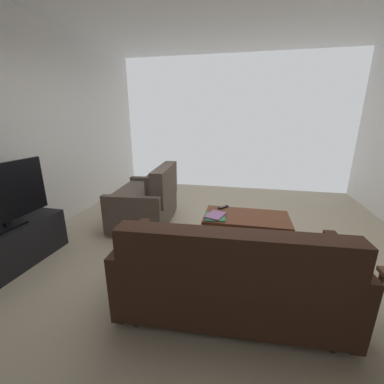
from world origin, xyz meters
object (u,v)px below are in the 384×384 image
object	(u,v)px
coffee_table	(246,222)
flat_tv	(0,196)
loveseat_near	(148,200)
tv_remote	(223,207)
sofa_main	(231,273)
book_stack	(215,216)
tv_stand	(13,247)

from	to	relation	value
coffee_table	flat_tv	distance (m)	2.66
coffee_table	flat_tv	size ratio (longest dim) A/B	0.95
loveseat_near	flat_tv	xyz separation A→B (m)	(1.00, 1.40, 0.44)
tv_remote	sofa_main	bearing A→B (deg)	97.98
coffee_table	flat_tv	world-z (taller)	flat_tv
book_stack	flat_tv	bearing A→B (deg)	20.96
tv_stand	flat_tv	distance (m)	0.59
tv_stand	flat_tv	size ratio (longest dim) A/B	1.12
tv_stand	tv_remote	distance (m)	2.44
sofa_main	book_stack	bearing A→B (deg)	-75.66
tv_stand	book_stack	distance (m)	2.25
loveseat_near	book_stack	size ratio (longest dim) A/B	3.94
flat_tv	tv_remote	bearing A→B (deg)	-152.25
loveseat_near	tv_stand	distance (m)	1.72
book_stack	tv_remote	bearing A→B (deg)	-101.02
loveseat_near	tv_stand	world-z (taller)	loveseat_near
coffee_table	sofa_main	bearing A→B (deg)	83.85
coffee_table	book_stack	size ratio (longest dim) A/B	3.28
loveseat_near	coffee_table	distance (m)	1.53
coffee_table	tv_remote	distance (m)	0.38
sofa_main	flat_tv	size ratio (longest dim) A/B	1.75
flat_tv	tv_remote	xyz separation A→B (m)	(-2.15, -1.13, -0.37)
flat_tv	coffee_table	bearing A→B (deg)	-159.52
sofa_main	flat_tv	world-z (taller)	flat_tv
flat_tv	tv_remote	size ratio (longest dim) A/B	6.88
tv_stand	flat_tv	xyz separation A→B (m)	(-0.00, 0.00, 0.59)
loveseat_near	flat_tv	bearing A→B (deg)	54.51
loveseat_near	book_stack	bearing A→B (deg)	151.24
loveseat_near	tv_remote	bearing A→B (deg)	167.06
tv_stand	loveseat_near	bearing A→B (deg)	-125.52
coffee_table	tv_remote	xyz separation A→B (m)	(0.30, -0.22, 0.08)
sofa_main	book_stack	size ratio (longest dim) A/B	6.04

